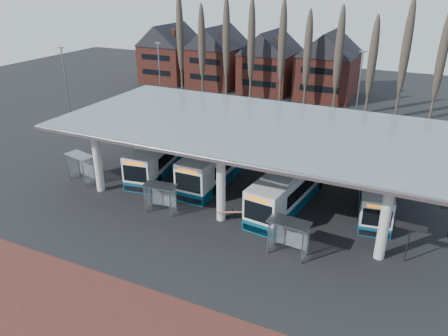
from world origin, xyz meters
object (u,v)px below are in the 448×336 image
at_px(bus_2, 292,184).
at_px(shelter_2, 289,230).
at_px(bus_1, 221,159).
at_px(shelter_0, 81,162).
at_px(bus_0, 163,152).
at_px(bus_3, 375,188).
at_px(shelter_1, 161,192).

xyz_separation_m(bus_2, shelter_2, (2.07, -7.49, 0.30)).
relative_size(bus_1, shelter_0, 4.18).
bearing_deg(bus_2, shelter_0, -160.15).
distance_m(bus_0, bus_1, 6.18).
bearing_deg(bus_1, bus_3, 0.81).
height_order(bus_0, shelter_2, bus_0).
xyz_separation_m(bus_0, shelter_0, (-5.06, -5.96, 0.34)).
bearing_deg(bus_1, shelter_0, -149.49).
distance_m(shelter_0, shelter_1, 10.03).
height_order(bus_2, shelter_1, bus_2).
bearing_deg(bus_3, shelter_1, -159.39).
xyz_separation_m(bus_2, shelter_1, (-9.09, -6.21, 0.16)).
bearing_deg(bus_0, bus_2, -15.59).
distance_m(bus_0, shelter_1, 9.15).
relative_size(bus_0, shelter_1, 4.44).
bearing_deg(shelter_2, shelter_1, 177.50).
xyz_separation_m(shelter_1, shelter_2, (11.17, -1.28, 0.13)).
distance_m(bus_3, shelter_0, 26.24).
bearing_deg(bus_3, shelter_2, -122.03).
bearing_deg(shelter_1, shelter_0, 163.25).
bearing_deg(bus_3, bus_2, -167.21).
xyz_separation_m(bus_1, bus_3, (14.11, 0.25, -0.25)).
xyz_separation_m(bus_0, bus_1, (6.14, 0.69, 0.11)).
relative_size(bus_2, shelter_2, 4.29).
relative_size(bus_0, bus_1, 0.95).
height_order(bus_1, shelter_0, bus_1).
bearing_deg(bus_0, shelter_2, -38.72).
relative_size(bus_0, bus_2, 0.98).
distance_m(bus_2, shelter_1, 11.01).
bearing_deg(shelter_2, bus_3, 70.89).
distance_m(bus_1, shelter_1, 8.59).
bearing_deg(bus_1, shelter_2, -45.05).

